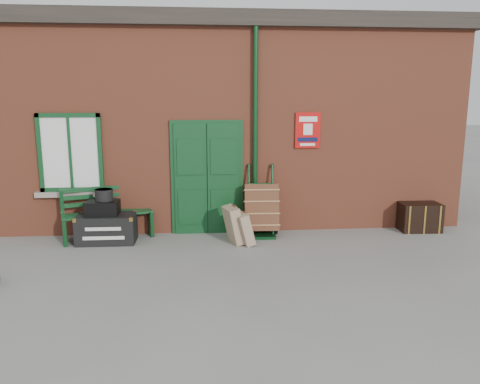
{
  "coord_description": "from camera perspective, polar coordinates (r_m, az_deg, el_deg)",
  "views": [
    {
      "loc": [
        -0.44,
        -7.68,
        2.65
      ],
      "look_at": [
        0.28,
        0.6,
        1.0
      ],
      "focal_mm": 35.0,
      "sensor_mm": 36.0,
      "label": 1
    }
  ],
  "objects": [
    {
      "name": "bench",
      "position": [
        9.39,
        -15.9,
        -2.33
      ],
      "size": [
        1.74,
        1.0,
        1.03
      ],
      "rotation": [
        0.0,
        0.0,
        0.31
      ],
      "color": "#103E1D",
      "rests_on": "ground"
    },
    {
      "name": "hatbox",
      "position": [
        9.04,
        -16.25,
        -0.34
      ],
      "size": [
        0.33,
        0.33,
        0.21
      ],
      "primitive_type": "cylinder",
      "rotation": [
        0.0,
        0.0,
        -0.01
      ],
      "color": "black",
      "rests_on": "strongbox"
    },
    {
      "name": "suitcase_front",
      "position": [
        8.66,
        0.48,
        -4.47
      ],
      "size": [
        0.43,
        0.51,
        0.61
      ],
      "primitive_type": "cube",
      "rotation": [
        0.0,
        -0.26,
        0.28
      ],
      "color": "#9E8468",
      "rests_on": "ground"
    },
    {
      "name": "ground",
      "position": [
        8.14,
        -1.61,
        -7.78
      ],
      "size": [
        80.0,
        80.0,
        0.0
      ],
      "primitive_type": "plane",
      "color": "gray",
      "rests_on": "ground"
    },
    {
      "name": "station_building",
      "position": [
        11.2,
        -2.75,
        8.71
      ],
      "size": [
        10.3,
        4.3,
        4.36
      ],
      "color": "#A44E35",
      "rests_on": "ground"
    },
    {
      "name": "suitcase_back",
      "position": [
        8.73,
        -0.76,
        -4.01
      ],
      "size": [
        0.45,
        0.56,
        0.71
      ],
      "primitive_type": "cube",
      "rotation": [
        0.0,
        -0.21,
        0.28
      ],
      "color": "#9E8468",
      "rests_on": "ground"
    },
    {
      "name": "porter_trolley",
      "position": [
        9.23,
        2.57,
        -2.07
      ],
      "size": [
        0.69,
        0.74,
        1.36
      ],
      "rotation": [
        0.0,
        0.0,
        -0.04
      ],
      "color": "#0D3518",
      "rests_on": "ground"
    },
    {
      "name": "dark_trunk",
      "position": [
        10.26,
        21.02,
        -2.85
      ],
      "size": [
        0.82,
        0.56,
        0.58
      ],
      "primitive_type": "cube",
      "rotation": [
        0.0,
        0.0,
        -0.05
      ],
      "color": "black",
      "rests_on": "ground"
    },
    {
      "name": "houdini_trunk",
      "position": [
        9.15,
        -15.94,
        -4.31
      ],
      "size": [
        1.08,
        0.6,
        0.53
      ],
      "primitive_type": "cube",
      "rotation": [
        0.0,
        0.0,
        -0.01
      ],
      "color": "black",
      "rests_on": "ground"
    },
    {
      "name": "strongbox",
      "position": [
        9.07,
        -16.39,
        -1.87
      ],
      "size": [
        0.59,
        0.44,
        0.27
      ],
      "primitive_type": "cube",
      "rotation": [
        0.0,
        0.0,
        -0.01
      ],
      "color": "black",
      "rests_on": "houdini_trunk"
    }
  ]
}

